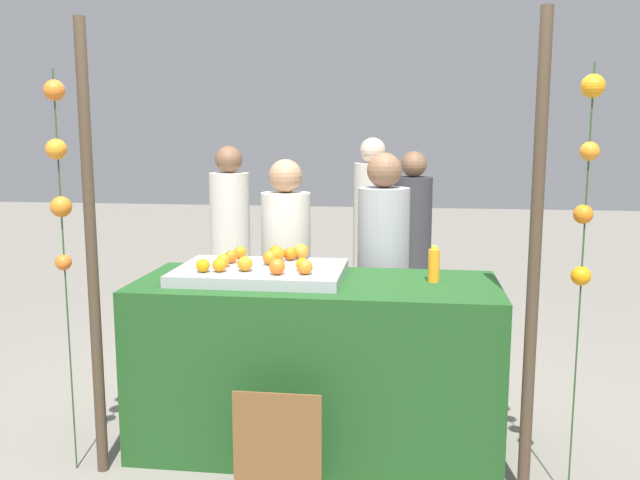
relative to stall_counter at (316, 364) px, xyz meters
The scene contains 28 objects.
ground_plane 0.47m from the stall_counter, ahead, with size 24.00×24.00×0.00m, color gray.
stall_counter is the anchor object (origin of this frame).
orange_tray 0.59m from the stall_counter, behind, with size 0.91×0.64×0.06m, color #9EA0A5.
orange_0 0.68m from the stall_counter, 167.81° to the right, with size 0.08×0.08×0.08m, color orange.
orange_1 0.77m from the stall_counter, behind, with size 0.07×0.07×0.07m, color orange.
orange_2 0.64m from the stall_counter, 158.88° to the left, with size 0.08×0.08×0.08m, color orange.
orange_3 0.82m from the stall_counter, 167.09° to the right, with size 0.07×0.07×0.07m, color orange.
orange_4 0.80m from the stall_counter, 150.48° to the left, with size 0.07×0.07×0.07m, color orange.
orange_5 0.58m from the stall_counter, 109.34° to the right, with size 0.08×0.08×0.08m, color orange.
orange_6 0.77m from the stall_counter, 165.41° to the left, with size 0.07×0.07×0.07m, color orange.
orange_7 0.65m from the stall_counter, 126.03° to the left, with size 0.08×0.08×0.08m, color orange.
orange_8 0.57m from the stall_counter, 151.76° to the right, with size 0.07×0.07×0.07m, color orange.
orange_9 0.65m from the stall_counter, 144.55° to the left, with size 0.09×0.09×0.09m, color orange.
orange_10 0.76m from the stall_counter, 167.26° to the right, with size 0.08×0.08×0.08m, color orange.
orange_11 0.62m from the stall_counter, 142.29° to the right, with size 0.08×0.08×0.08m, color orange.
orange_12 0.66m from the stall_counter, 113.59° to the left, with size 0.09×0.09×0.09m, color orange.
orange_13 0.68m from the stall_counter, 136.82° to the left, with size 0.09×0.09×0.09m, color orange.
juice_bottle 0.84m from the stall_counter, ahead, with size 0.06×0.06×0.19m.
chalkboard_sign 0.65m from the stall_counter, 99.21° to the right, with size 0.42×0.03×0.55m.
vendor_left 0.76m from the stall_counter, 113.53° to the left, with size 0.31×0.31×1.56m.
vendor_right 0.78m from the stall_counter, 62.83° to the left, with size 0.32×0.32×1.60m.
crowd_person_0 2.06m from the stall_counter, 118.01° to the left, with size 0.32×0.32×1.61m.
crowd_person_1 2.56m from the stall_counter, 86.49° to the left, with size 0.34×0.34×1.67m.
crowd_person_2 2.18m from the stall_counter, 76.15° to the left, with size 0.31×0.31×1.57m.
canopy_post_left 1.32m from the stall_counter, 157.33° to the right, with size 0.06×0.06×2.26m, color #473828.
canopy_post_right 1.32m from the stall_counter, 22.67° to the right, with size 0.06×0.06×2.26m, color #473828.
garland_strand_left 1.67m from the stall_counter, 159.70° to the right, with size 0.11×0.11×2.02m.
garland_strand_right 1.71m from the stall_counter, 18.87° to the right, with size 0.10×0.10×2.02m.
Camera 1 is at (0.49, -3.56, 1.74)m, focal length 38.33 mm.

